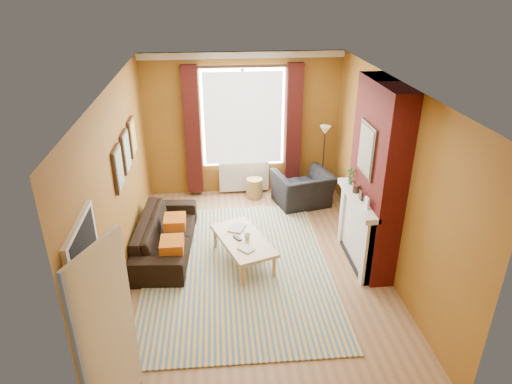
% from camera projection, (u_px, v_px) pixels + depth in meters
% --- Properties ---
extents(ground, '(5.50, 5.50, 0.00)m').
position_uv_depth(ground, '(258.00, 266.00, 7.03)').
color(ground, brown).
rests_on(ground, ground).
extents(room_walls, '(3.82, 5.54, 2.83)m').
position_uv_depth(room_walls, '(299.00, 175.00, 6.74)').
color(room_walls, brown).
rests_on(room_walls, ground).
extents(striped_rug, '(2.85, 3.91, 0.02)m').
position_uv_depth(striped_rug, '(237.00, 267.00, 6.99)').
color(striped_rug, '#356292').
rests_on(striped_rug, ground).
extents(sofa, '(0.96, 2.10, 0.60)m').
position_uv_depth(sofa, '(166.00, 235.00, 7.30)').
color(sofa, black).
rests_on(sofa, ground).
extents(armchair, '(1.21, 1.11, 0.66)m').
position_uv_depth(armchair, '(303.00, 189.00, 8.77)').
color(armchair, black).
rests_on(armchair, ground).
extents(coffee_table, '(1.00, 1.40, 0.42)m').
position_uv_depth(coffee_table, '(243.00, 241.00, 6.98)').
color(coffee_table, tan).
rests_on(coffee_table, ground).
extents(wicker_stool, '(0.37, 0.37, 0.40)m').
position_uv_depth(wicker_stool, '(254.00, 188.00, 9.12)').
color(wicker_stool, '#A27F46').
rests_on(wicker_stool, ground).
extents(floor_lamp, '(0.26, 0.26, 1.45)m').
position_uv_depth(floor_lamp, '(324.00, 141.00, 8.81)').
color(floor_lamp, black).
rests_on(floor_lamp, ground).
extents(book_a, '(0.28, 0.28, 0.02)m').
position_uv_depth(book_a, '(242.00, 251.00, 6.63)').
color(book_a, '#999999').
rests_on(book_a, coffee_table).
extents(book_b, '(0.32, 0.36, 0.02)m').
position_uv_depth(book_b, '(231.00, 227.00, 7.26)').
color(book_b, '#999999').
rests_on(book_b, coffee_table).
extents(mug, '(0.13, 0.13, 0.09)m').
position_uv_depth(mug, '(247.00, 236.00, 6.93)').
color(mug, '#999999').
rests_on(mug, coffee_table).
extents(tv_remote, '(0.14, 0.18, 0.02)m').
position_uv_depth(tv_remote, '(237.00, 238.00, 6.96)').
color(tv_remote, '#242427').
rests_on(tv_remote, coffee_table).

